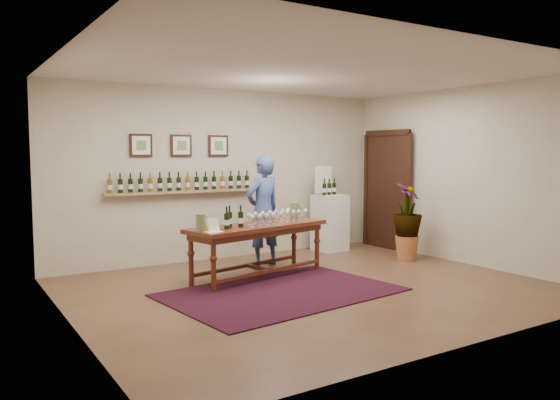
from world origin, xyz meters
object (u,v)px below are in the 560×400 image
tasting_table (258,232)px  display_pedestal (330,223)px  person (263,211)px  potted_plant (407,222)px

tasting_table → display_pedestal: 2.46m
tasting_table → person: 0.87m
display_pedestal → tasting_table: bearing=-151.7°
tasting_table → potted_plant: (2.69, -0.22, -0.00)m
tasting_table → display_pedestal: (2.16, 1.16, -0.14)m
potted_plant → display_pedestal: bearing=110.9°
potted_plant → person: bearing=157.6°
person → tasting_table: bearing=44.6°
tasting_table → display_pedestal: size_ratio=2.21×
person → display_pedestal: bearing=-174.1°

